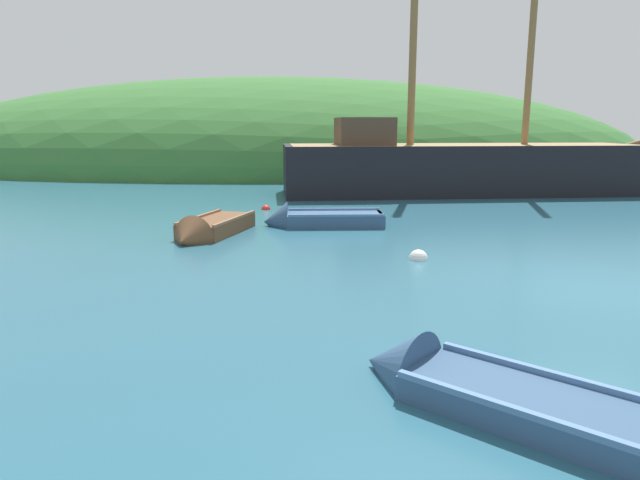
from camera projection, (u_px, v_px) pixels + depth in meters
name	position (u px, v px, depth m)	size (l,w,h in m)	color
ground_plane	(601.00, 288.00, 10.35)	(120.00, 120.00, 0.00)	#285B70
shore_hill	(268.00, 166.00, 39.90)	(51.65, 24.21, 11.95)	#387033
sailing_ship	(458.00, 175.00, 24.11)	(17.71, 5.50, 12.07)	black
rowboat_far	(488.00, 397.00, 6.07)	(3.58, 3.12, 1.05)	#335175
rowboat_near_dock	(315.00, 221.00, 16.65)	(3.56, 1.46, 1.19)	#335175
rowboat_center	(209.00, 231.00, 15.07)	(1.89, 3.42, 1.09)	brown
buoy_red	(266.00, 209.00, 19.78)	(0.32, 0.32, 0.32)	red
buoy_white	(418.00, 259.00, 12.58)	(0.43, 0.43, 0.43)	white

